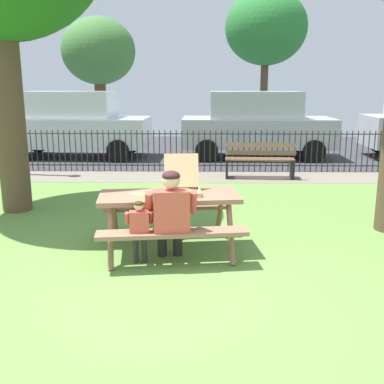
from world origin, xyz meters
The scene contains 15 objects.
ground centered at (0.00, 1.42, -0.01)m, with size 28.00×10.85×0.02m, color #679341.
cobblestone_walkway centered at (0.00, 6.15, 0.00)m, with size 28.00×1.40×0.01m, color gray.
street_asphalt centered at (0.00, 10.76, -0.01)m, with size 28.00×7.82×0.01m, color #38383D.
picnic_table_foreground centered at (0.05, 1.21, 0.60)m, with size 1.97×1.69×0.79m.
pizza_box_open centered at (0.22, 1.30, 0.86)m, with size 0.51×0.61×0.48m.
pizza_slice_on_table centered at (-0.30, 1.23, 0.78)m, with size 0.28×0.19×0.02m.
adult_at_table centered at (0.11, 0.71, 0.66)m, with size 0.63×0.62×1.19m.
child_at_table centered at (-0.26, 0.63, 0.51)m, with size 0.34×0.34×0.84m.
iron_fence_streetside centered at (0.00, 6.85, 0.53)m, with size 20.10×0.03×1.03m.
park_bench_center centered at (1.84, 6.01, 0.42)m, with size 1.62×0.54×0.85m.
lamp_post_walkway centered at (-4.00, 6.37, 2.38)m, with size 0.28×0.28×3.87m.
parked_car_left centered at (-3.33, 9.09, 1.01)m, with size 4.47×2.07×1.94m.
parked_car_center centered at (2.12, 9.09, 1.01)m, with size 4.42×1.95×1.94m.
far_tree_midleft centered at (-4.03, 16.42, 3.51)m, with size 3.23×3.23×5.01m.
far_tree_center centered at (3.29, 16.42, 4.49)m, with size 3.54×3.54×6.11m.
Camera 1 is at (0.45, -4.55, 2.17)m, focal length 42.93 mm.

